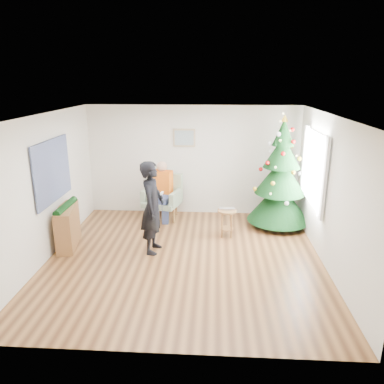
# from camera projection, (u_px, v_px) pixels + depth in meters

# --- Properties ---
(floor) EXTENTS (5.00, 5.00, 0.00)m
(floor) POSITION_uv_depth(u_px,v_px,m) (185.00, 258.00, 6.91)
(floor) COLOR brown
(floor) RESTS_ON ground
(ceiling) EXTENTS (5.00, 5.00, 0.00)m
(ceiling) POSITION_uv_depth(u_px,v_px,m) (184.00, 115.00, 6.15)
(ceiling) COLOR white
(ceiling) RESTS_ON wall_back
(wall_back) EXTENTS (5.00, 0.00, 5.00)m
(wall_back) POSITION_uv_depth(u_px,v_px,m) (193.00, 161.00, 8.92)
(wall_back) COLOR silver
(wall_back) RESTS_ON floor
(wall_front) EXTENTS (5.00, 0.00, 5.00)m
(wall_front) POSITION_uv_depth(u_px,v_px,m) (166.00, 256.00, 4.14)
(wall_front) COLOR silver
(wall_front) RESTS_ON floor
(wall_left) EXTENTS (0.00, 5.00, 5.00)m
(wall_left) POSITION_uv_depth(u_px,v_px,m) (45.00, 188.00, 6.68)
(wall_left) COLOR silver
(wall_left) RESTS_ON floor
(wall_right) EXTENTS (0.00, 5.00, 5.00)m
(wall_right) POSITION_uv_depth(u_px,v_px,m) (330.00, 194.00, 6.38)
(wall_right) COLOR silver
(wall_right) RESTS_ON floor
(window_panel) EXTENTS (0.04, 1.30, 1.40)m
(window_panel) POSITION_uv_depth(u_px,v_px,m) (315.00, 169.00, 7.28)
(window_panel) COLOR white
(window_panel) RESTS_ON wall_right
(curtains) EXTENTS (0.05, 1.75, 1.50)m
(curtains) POSITION_uv_depth(u_px,v_px,m) (313.00, 169.00, 7.28)
(curtains) COLOR white
(curtains) RESTS_ON wall_right
(christmas_tree) EXTENTS (1.37, 1.37, 2.47)m
(christmas_tree) POSITION_uv_depth(u_px,v_px,m) (281.00, 178.00, 8.13)
(christmas_tree) COLOR #3F2816
(christmas_tree) RESTS_ON floor
(stool) EXTENTS (0.39, 0.39, 0.59)m
(stool) POSITION_uv_depth(u_px,v_px,m) (227.00, 223.00, 7.79)
(stool) COLOR brown
(stool) RESTS_ON floor
(laptop) EXTENTS (0.33, 0.22, 0.03)m
(laptop) POSITION_uv_depth(u_px,v_px,m) (227.00, 209.00, 7.70)
(laptop) COLOR silver
(laptop) RESTS_ON stool
(armchair) EXTENTS (0.95, 0.92, 1.03)m
(armchair) POSITION_uv_depth(u_px,v_px,m) (163.00, 202.00, 8.81)
(armchair) COLOR gray
(armchair) RESTS_ON floor
(seated_person) EXTENTS (0.54, 0.71, 1.35)m
(seated_person) POSITION_uv_depth(u_px,v_px,m) (162.00, 190.00, 8.66)
(seated_person) COLOR navy
(seated_person) RESTS_ON armchair
(standing_man) EXTENTS (0.48, 0.68, 1.76)m
(standing_man) POSITION_uv_depth(u_px,v_px,m) (152.00, 208.00, 6.96)
(standing_man) COLOR black
(standing_man) RESTS_ON floor
(game_controller) EXTENTS (0.05, 0.13, 0.04)m
(game_controller) POSITION_uv_depth(u_px,v_px,m) (162.00, 193.00, 6.83)
(game_controller) COLOR white
(game_controller) RESTS_ON standing_man
(console) EXTENTS (0.48, 1.04, 0.80)m
(console) POSITION_uv_depth(u_px,v_px,m) (68.00, 227.00, 7.32)
(console) COLOR brown
(console) RESTS_ON floor
(garland) EXTENTS (0.14, 0.90, 0.14)m
(garland) POSITION_uv_depth(u_px,v_px,m) (66.00, 206.00, 7.20)
(garland) COLOR black
(garland) RESTS_ON console
(tapestry) EXTENTS (0.03, 1.50, 1.15)m
(tapestry) POSITION_uv_depth(u_px,v_px,m) (53.00, 171.00, 6.89)
(tapestry) COLOR black
(tapestry) RESTS_ON wall_left
(framed_picture) EXTENTS (0.52, 0.05, 0.42)m
(framed_picture) POSITION_uv_depth(u_px,v_px,m) (184.00, 138.00, 8.73)
(framed_picture) COLOR tan
(framed_picture) RESTS_ON wall_back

